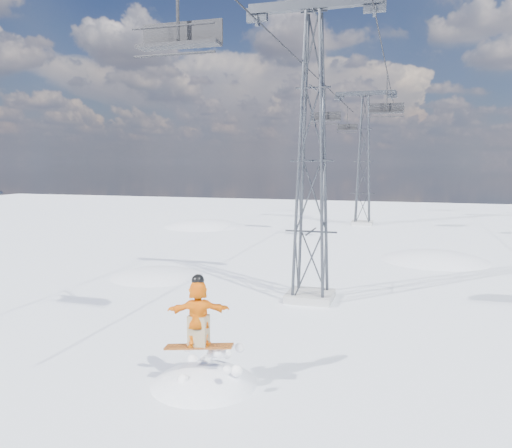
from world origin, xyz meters
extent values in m
plane|color=white|center=(0.00, 0.00, 0.00)|extent=(120.00, 120.00, 0.00)
sphere|color=white|center=(-7.00, 10.00, -7.65)|extent=(16.00, 16.00, 16.00)
sphere|color=white|center=(6.00, 18.00, -9.50)|extent=(20.00, 20.00, 20.00)
sphere|color=white|center=(-12.00, 28.00, -10.40)|extent=(22.00, 22.00, 22.00)
cube|color=#999999|center=(0.80, 8.00, 0.15)|extent=(1.80, 1.80, 0.30)
cube|color=#33363C|center=(0.80, 8.00, 11.25)|extent=(5.00, 0.35, 0.35)
cube|color=#33363C|center=(-1.40, 8.00, 11.05)|extent=(0.80, 0.25, 0.50)
cube|color=#33363C|center=(3.00, 8.00, 11.05)|extent=(0.80, 0.25, 0.50)
cube|color=#999999|center=(0.80, 33.00, 0.15)|extent=(1.80, 1.80, 0.30)
cube|color=#33363C|center=(0.80, 33.00, 11.25)|extent=(5.00, 0.35, 0.35)
cube|color=#33363C|center=(-1.40, 33.00, 11.05)|extent=(0.80, 0.25, 0.50)
cube|color=#33363C|center=(3.00, 33.00, 11.05)|extent=(0.80, 0.25, 0.50)
cylinder|color=black|center=(-1.40, 19.50, 10.85)|extent=(0.06, 51.00, 0.06)
cylinder|color=black|center=(3.00, 19.50, 10.85)|extent=(0.06, 51.00, 0.06)
cube|color=orange|center=(-0.33, -0.54, 1.07)|extent=(1.69, 0.53, 0.18)
imported|color=orange|center=(-0.33, -0.54, 1.89)|extent=(1.56, 0.98, 1.61)
cube|color=#857452|center=(-0.33, -0.54, 1.46)|extent=(0.54, 0.48, 0.74)
sphere|color=black|center=(-0.33, -0.54, 2.68)|extent=(0.30, 0.30, 0.30)
cube|color=black|center=(-1.40, 0.91, 8.41)|extent=(2.22, 0.50, 0.09)
cube|color=black|center=(-1.40, 1.15, 8.74)|extent=(2.22, 0.07, 0.61)
cylinder|color=black|center=(-1.40, 0.63, 8.13)|extent=(2.22, 0.07, 0.07)
cylinder|color=black|center=(-1.40, 0.58, 8.79)|extent=(2.22, 0.06, 0.06)
cylinder|color=black|center=(3.00, 21.56, 9.68)|extent=(0.09, 0.09, 2.34)
cube|color=black|center=(3.00, 21.56, 8.51)|extent=(2.13, 0.48, 0.09)
cube|color=black|center=(3.00, 21.80, 8.83)|extent=(2.13, 0.06, 0.59)
cylinder|color=black|center=(3.00, 21.30, 8.24)|extent=(2.13, 0.06, 0.06)
cylinder|color=black|center=(3.00, 21.24, 8.88)|extent=(2.13, 0.05, 0.05)
cylinder|color=black|center=(-1.40, 25.17, 9.63)|extent=(0.09, 0.09, 2.44)
cube|color=black|center=(-1.40, 25.17, 8.41)|extent=(2.22, 0.50, 0.09)
cube|color=black|center=(-1.40, 25.41, 8.75)|extent=(2.22, 0.07, 0.61)
cylinder|color=black|center=(-1.40, 24.89, 8.14)|extent=(2.22, 0.07, 0.07)
cylinder|color=black|center=(-1.40, 24.83, 8.80)|extent=(2.22, 0.06, 0.06)
cylinder|color=black|center=(-1.40, 39.48, 9.73)|extent=(0.08, 0.08, 2.23)
cube|color=black|center=(-1.40, 39.48, 8.62)|extent=(2.03, 0.46, 0.08)
cube|color=black|center=(-1.40, 39.70, 8.92)|extent=(2.03, 0.06, 0.56)
cylinder|color=black|center=(-1.40, 39.23, 8.36)|extent=(2.03, 0.06, 0.06)
cylinder|color=black|center=(-1.40, 39.17, 8.97)|extent=(2.03, 0.05, 0.05)
camera|label=1|loc=(4.26, -11.13, 5.45)|focal=35.00mm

